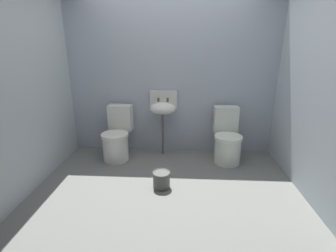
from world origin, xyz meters
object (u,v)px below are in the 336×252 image
Objects in this scene: sink at (163,108)px; toilet_left at (117,138)px; bucket at (161,179)px; toilet_right at (227,140)px.

toilet_left is at bearing -164.66° from sink.
bucket is at bearing -86.76° from sink.
toilet_left is at bearing -0.53° from toilet_right.
toilet_right is 0.79× the size of sink.
bucket is (0.74, -0.82, -0.21)m from toilet_left.
toilet_left is at bearing 132.26° from bucket.
toilet_right is 3.53× the size of bucket.
toilet_left is 0.83m from sink.
toilet_left and toilet_right have the same top height.
sink reaches higher than toilet_right.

